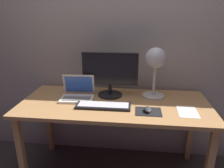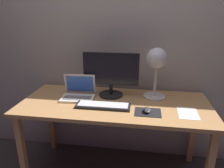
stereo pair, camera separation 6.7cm
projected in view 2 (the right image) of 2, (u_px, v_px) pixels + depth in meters
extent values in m
cube|color=#A8A099|center=(121.00, 31.00, 2.01)|extent=(4.80, 0.06, 2.60)
cube|color=tan|center=(115.00, 104.00, 1.82)|extent=(1.60, 0.70, 0.03)
cube|color=tan|center=(22.00, 153.00, 1.78)|extent=(0.05, 0.05, 0.71)
cube|color=tan|center=(51.00, 120.00, 2.32)|extent=(0.05, 0.05, 0.71)
cube|color=tan|center=(193.00, 131.00, 2.11)|extent=(0.05, 0.05, 0.71)
cylinder|color=black|center=(111.00, 95.00, 1.96)|extent=(0.22, 0.22, 0.01)
cylinder|color=black|center=(111.00, 89.00, 1.94)|extent=(0.03, 0.03, 0.09)
cube|color=black|center=(111.00, 69.00, 1.88)|extent=(0.50, 0.03, 0.29)
cube|color=black|center=(111.00, 69.00, 1.87)|extent=(0.47, 0.00, 0.26)
cube|color=black|center=(103.00, 106.00, 1.72)|extent=(0.44, 0.14, 0.02)
cube|color=silver|center=(103.00, 104.00, 1.72)|extent=(0.41, 0.11, 0.01)
cube|color=silver|center=(78.00, 98.00, 1.87)|extent=(0.29, 0.20, 0.02)
cube|color=slate|center=(77.00, 98.00, 1.85)|extent=(0.25, 0.12, 0.00)
cube|color=silver|center=(80.00, 84.00, 1.94)|extent=(0.28, 0.07, 0.18)
cube|color=blue|center=(80.00, 84.00, 1.94)|extent=(0.25, 0.06, 0.16)
cylinder|color=beige|center=(154.00, 96.00, 1.92)|extent=(0.20, 0.20, 0.01)
cylinder|color=silver|center=(155.00, 79.00, 1.87)|extent=(0.02, 0.02, 0.31)
sphere|color=silver|center=(157.00, 58.00, 1.81)|extent=(0.18, 0.18, 0.18)
sphere|color=#FFEAB2|center=(157.00, 64.00, 1.81)|extent=(0.06, 0.06, 0.06)
cube|color=black|center=(148.00, 112.00, 1.63)|extent=(0.20, 0.16, 0.00)
ellipsoid|color=#38383A|center=(147.00, 110.00, 1.63)|extent=(0.06, 0.10, 0.03)
cube|color=white|center=(188.00, 113.00, 1.62)|extent=(0.15, 0.21, 0.00)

